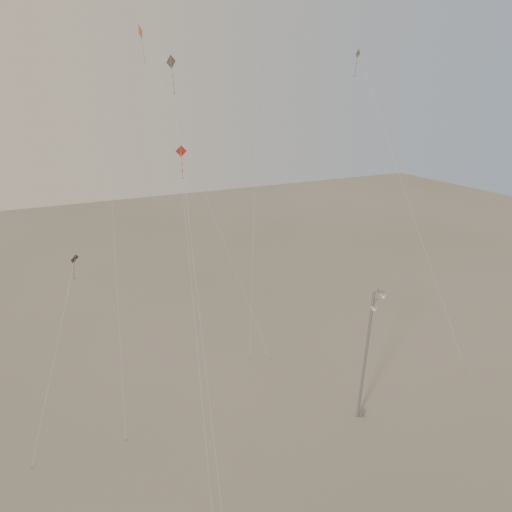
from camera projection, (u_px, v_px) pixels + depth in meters
name	position (u px, v px, depth m)	size (l,w,h in m)	color
ground	(306.00, 446.00, 32.08)	(160.00, 160.00, 0.00)	gray
street_lamp	(368.00, 351.00, 33.48)	(1.75, 0.85, 9.53)	gray
kite_1	(178.00, 139.00, 32.86)	(4.42, 16.76, 24.02)	#332E2B
kite_3	(189.00, 221.00, 30.10)	(2.63, 11.45, 18.52)	maroon
kite_4	(384.00, 133.00, 40.41)	(4.68, 11.46, 24.83)	#332E2B
kite_5	(167.00, 99.00, 38.99)	(7.14, 9.17, 26.42)	#8D5017
kite_6	(65.00, 306.00, 30.38)	(4.49, 2.92, 12.30)	#332E2B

